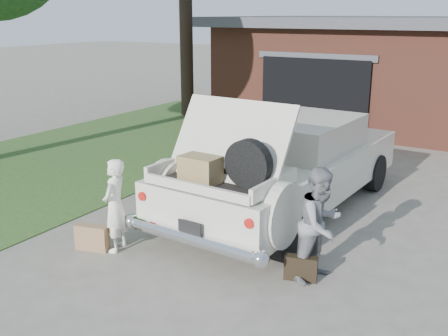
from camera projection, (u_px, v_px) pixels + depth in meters
The scene contains 8 objects.
ground at pixel (203, 247), 7.93m from camera, with size 90.00×90.00×0.00m, color gray.
grass_strip at pixel (87, 154), 13.13m from camera, with size 6.00×16.00×0.02m, color #2D4C1E.
house at pixel (432, 71), 16.36m from camera, with size 12.80×7.80×3.30m.
sedan at pixel (286, 165), 9.25m from camera, with size 2.48×5.79×2.19m.
woman_left at pixel (115, 206), 7.66m from camera, with size 0.51×0.34×1.40m, color white.
woman_right at pixel (321, 224), 6.79m from camera, with size 0.75×0.58×1.54m, color gray.
suitcase_left at pixel (92, 238), 7.79m from camera, with size 0.51×0.16×0.39m, color #9F7551.
suitcase_right at pixel (301, 268), 6.92m from camera, with size 0.44×0.14×0.34m, color black.
Camera 1 is at (4.05, -6.04, 3.40)m, focal length 42.00 mm.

